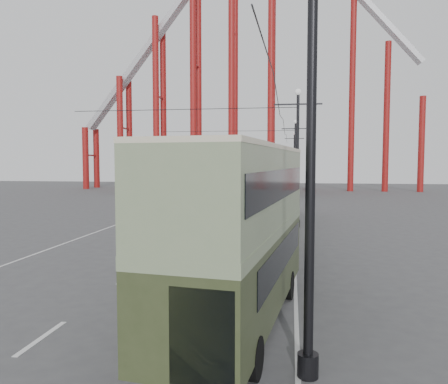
% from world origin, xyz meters
% --- Properties ---
extents(ground, '(160.00, 160.00, 0.00)m').
position_xyz_m(ground, '(0.00, 0.00, 0.00)').
color(ground, '#464648').
rests_on(ground, ground).
extents(road_markings, '(12.52, 120.00, 0.01)m').
position_xyz_m(road_markings, '(-0.86, 19.70, 0.01)').
color(road_markings, silver).
rests_on(road_markings, ground).
extents(lamp_post_mid, '(3.20, 0.44, 9.32)m').
position_xyz_m(lamp_post_mid, '(5.60, 18.00, 4.68)').
color(lamp_post_mid, black).
rests_on(lamp_post_mid, ground).
extents(lamp_post_far, '(3.20, 0.44, 9.32)m').
position_xyz_m(lamp_post_far, '(5.60, 40.00, 4.68)').
color(lamp_post_far, black).
rests_on(lamp_post_far, ground).
extents(lamp_post_distant, '(3.20, 0.44, 9.32)m').
position_xyz_m(lamp_post_distant, '(5.60, 62.00, 4.68)').
color(lamp_post_distant, black).
rests_on(lamp_post_distant, ground).
extents(roller_coaster, '(52.95, 5.00, 55.48)m').
position_xyz_m(roller_coaster, '(-2.49, 56.89, 22.92)').
color(roller_coaster, maroon).
rests_on(roller_coaster, ground).
extents(fairground_shed, '(22.00, 10.00, 5.00)m').
position_xyz_m(fairground_shed, '(-6.00, 47.00, 2.50)').
color(fairground_shed, gray).
rests_on(fairground_shed, ground).
extents(double_decker_bus, '(3.40, 9.33, 4.90)m').
position_xyz_m(double_decker_bus, '(3.84, -0.27, 2.74)').
color(double_decker_bus, '#323B20').
rests_on(double_decker_bus, ground).
extents(single_decker_green, '(3.69, 12.20, 3.40)m').
position_xyz_m(single_decker_green, '(3.34, 10.69, 1.92)').
color(single_decker_green, gray).
rests_on(single_decker_green, ground).
extents(single_decker_cream, '(2.97, 9.79, 3.01)m').
position_xyz_m(single_decker_cream, '(3.86, 22.06, 1.69)').
color(single_decker_cream, beige).
rests_on(single_decker_cream, ground).
extents(pedestrian, '(0.75, 0.72, 1.74)m').
position_xyz_m(pedestrian, '(-0.83, 9.67, 0.87)').
color(pedestrian, black).
rests_on(pedestrian, ground).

